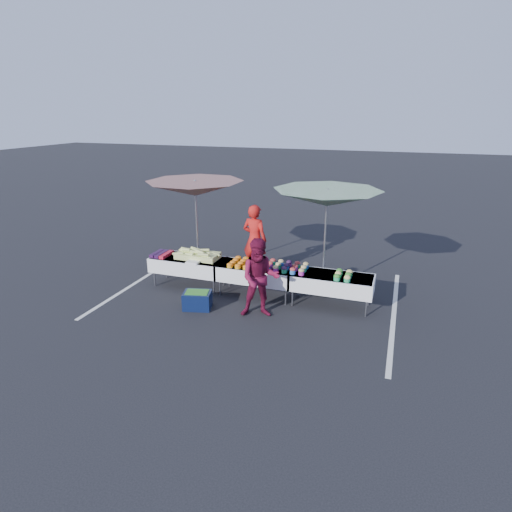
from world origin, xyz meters
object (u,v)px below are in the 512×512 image
(table_right, at_px, (332,282))
(umbrella_left, at_px, (195,189))
(table_center, at_px, (256,273))
(customer, at_px, (260,278))
(table_left, at_px, (188,264))
(umbrella_right, at_px, (327,199))
(storage_bin, at_px, (197,300))
(vendor, at_px, (255,240))

(table_right, height_order, umbrella_left, umbrella_left)
(table_center, bearing_deg, customer, -66.45)
(table_center, xyz_separation_m, customer, (0.43, -0.99, 0.29))
(table_left, bearing_deg, umbrella_left, 98.83)
(table_left, distance_m, table_right, 3.60)
(table_right, height_order, umbrella_right, umbrella_right)
(customer, height_order, storage_bin, customer)
(umbrella_left, bearing_deg, umbrella_right, -2.19)
(table_center, relative_size, umbrella_right, 0.68)
(table_center, relative_size, storage_bin, 2.66)
(vendor, xyz_separation_m, customer, (0.95, -2.37, -0.09))
(vendor, relative_size, umbrella_left, 0.58)
(table_right, distance_m, umbrella_right, 1.90)
(vendor, relative_size, umbrella_right, 0.70)
(umbrella_left, bearing_deg, table_center, -22.57)
(customer, bearing_deg, table_right, 17.75)
(table_left, relative_size, vendor, 0.97)
(table_center, xyz_separation_m, storage_bin, (-1.01, -1.11, -0.38))
(table_right, xyz_separation_m, umbrella_right, (-0.31, 0.67, 1.75))
(table_left, height_order, storage_bin, table_left)
(table_right, xyz_separation_m, customer, (-1.37, -0.99, 0.29))
(umbrella_right, xyz_separation_m, storage_bin, (-2.50, -1.78, -2.12))
(vendor, distance_m, storage_bin, 2.65)
(umbrella_right, relative_size, storage_bin, 3.90)
(table_left, distance_m, customer, 2.46)
(vendor, relative_size, customer, 1.10)
(customer, height_order, umbrella_left, umbrella_left)
(vendor, distance_m, umbrella_left, 2.05)
(table_center, bearing_deg, umbrella_right, 24.27)
(vendor, xyz_separation_m, storage_bin, (-0.50, -2.49, -0.75))
(customer, bearing_deg, storage_bin, 166.58)
(table_left, xyz_separation_m, umbrella_right, (3.29, 0.67, 1.75))
(table_left, height_order, umbrella_right, umbrella_right)
(table_center, bearing_deg, umbrella_left, 157.43)
(vendor, relative_size, storage_bin, 2.74)
(vendor, bearing_deg, umbrella_left, 33.39)
(table_left, relative_size, table_right, 1.00)
(umbrella_right, height_order, storage_bin, umbrella_right)
(vendor, distance_m, umbrella_right, 2.53)
(table_right, relative_size, customer, 1.07)
(table_center, xyz_separation_m, umbrella_left, (-1.92, 0.80, 1.75))
(umbrella_right, bearing_deg, table_center, -155.73)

